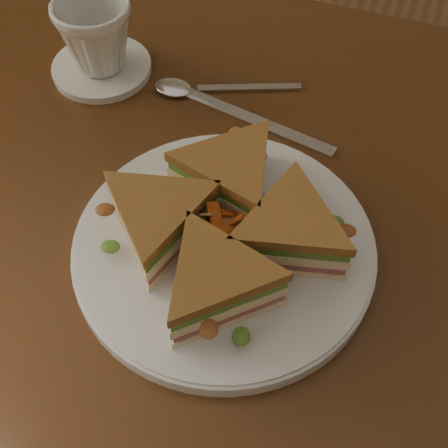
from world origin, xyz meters
name	(u,v)px	position (x,y,z in m)	size (l,w,h in m)	color
ground	(224,433)	(0.00, 0.00, 0.00)	(6.00, 6.00, 0.00)	brown
table	(224,258)	(0.00, 0.00, 0.65)	(1.20, 0.80, 0.75)	#331A0B
plate	(224,249)	(0.02, -0.06, 0.76)	(0.30, 0.30, 0.02)	silver
sandwich_wedges	(224,227)	(0.02, -0.06, 0.80)	(0.28, 0.28, 0.06)	#FEE7BB
crisps_mound	(224,230)	(0.02, -0.06, 0.79)	(0.09, 0.09, 0.05)	#D6571B
spoon	(192,88)	(-0.10, 0.16, 0.75)	(0.18, 0.08, 0.01)	silver
knife	(247,118)	(-0.02, 0.14, 0.75)	(0.21, 0.06, 0.00)	silver
saucer	(102,68)	(-0.22, 0.16, 0.76)	(0.13, 0.13, 0.01)	silver
coffee_cup	(95,35)	(-0.22, 0.16, 0.80)	(0.10, 0.10, 0.09)	silver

